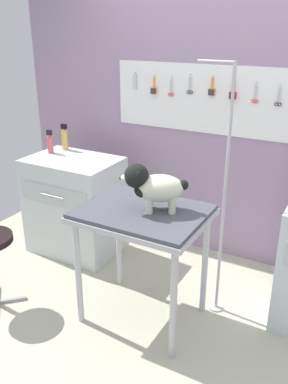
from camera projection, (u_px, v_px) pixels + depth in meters
name	position (u px, v px, depth m)	size (l,w,h in m)	color
ground	(148.00, 330.00, 2.95)	(4.40, 4.00, 0.04)	#B5B79B
rear_wall_panel	(219.00, 129.00, 3.54)	(4.00, 0.11, 2.30)	#9A809E
grooming_table	(143.00, 223.00, 2.78)	(0.84, 0.65, 0.86)	#B7B7BC
grooming_arm	(223.00, 206.00, 2.83)	(0.29, 0.11, 1.79)	#B7B7BC
dog	(153.00, 186.00, 2.67)	(0.42, 0.33, 0.32)	beige
counter_left	(75.00, 205.00, 3.81)	(0.80, 0.58, 0.89)	silver
shampoo_bottle	(65.00, 139.00, 3.87)	(0.06, 0.06, 0.24)	gold
spray_bottle_short	(50.00, 143.00, 3.77)	(0.05, 0.05, 0.21)	#D3575E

